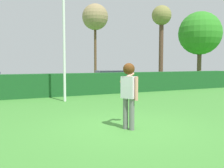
% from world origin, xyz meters
% --- Properties ---
extents(ground_plane, '(60.00, 60.00, 0.00)m').
position_xyz_m(ground_plane, '(0.00, 0.00, 0.00)').
color(ground_plane, '#438935').
extents(person, '(0.62, 0.77, 1.77)m').
position_xyz_m(person, '(0.00, -0.17, 1.11)').
color(person, slate).
rests_on(person, ground).
extents(frisbee, '(0.28, 0.27, 0.11)m').
position_xyz_m(frisbee, '(0.39, 0.32, 1.15)').
color(frisbee, yellow).
extents(lamppost, '(0.24, 0.24, 6.66)m').
position_xyz_m(lamppost, '(-0.05, 5.70, 3.65)').
color(lamppost, silver).
rests_on(lamppost, ground).
extents(hedge_row, '(25.30, 0.90, 1.22)m').
position_xyz_m(hedge_row, '(0.00, 7.87, 0.61)').
color(hedge_row, '#195022').
rests_on(hedge_row, ground).
extents(parked_car_white, '(4.42, 2.36, 1.25)m').
position_xyz_m(parked_car_white, '(5.24, 11.43, 0.69)').
color(parked_car_white, white).
rests_on(parked_car_white, ground).
extents(oak_tree, '(1.64, 1.64, 6.64)m').
position_xyz_m(oak_tree, '(10.20, 12.05, 5.38)').
color(oak_tree, brown).
rests_on(oak_tree, ground).
extents(willow_tree, '(3.94, 3.94, 6.52)m').
position_xyz_m(willow_tree, '(14.63, 12.11, 4.53)').
color(willow_tree, brown).
rests_on(willow_tree, ground).
extents(bare_elm_tree, '(2.51, 2.51, 7.53)m').
position_xyz_m(bare_elm_tree, '(6.51, 17.65, 6.20)').
color(bare_elm_tree, brown).
rests_on(bare_elm_tree, ground).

